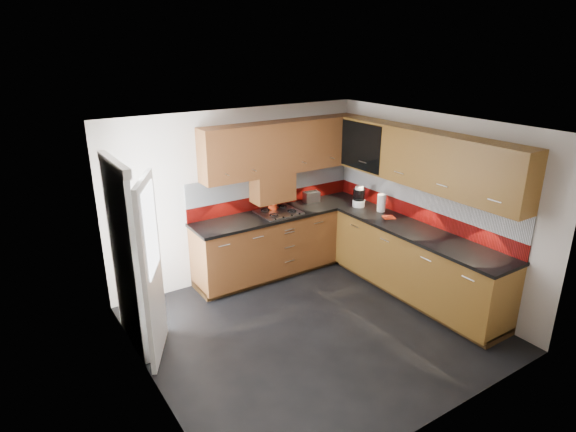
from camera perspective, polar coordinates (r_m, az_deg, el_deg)
room at (r=5.24m, az=3.25°, el=0.68°), size 4.00×3.80×2.64m
base_cabinets at (r=6.78m, az=6.78°, el=-4.49°), size 2.70×3.20×0.95m
countertop at (r=6.58m, az=6.93°, el=-0.73°), size 2.72×3.22×0.04m
backsplash at (r=6.78m, az=7.27°, el=2.49°), size 2.70×3.20×0.54m
upper_cabinets at (r=6.48m, az=8.04°, el=7.40°), size 2.50×3.20×0.72m
extractor_hood at (r=6.84m, az=-1.86°, el=3.42°), size 0.60×0.33×0.40m
glass_cabinet at (r=7.00m, az=9.51°, el=8.47°), size 0.32×0.80×0.66m
back_door at (r=5.34m, az=-17.55°, el=-5.33°), size 0.42×1.19×2.04m
gas_hob at (r=6.81m, az=-1.10°, el=0.46°), size 0.58×0.51×0.04m
utensil_pot at (r=6.89m, az=-1.89°, el=1.43°), size 0.12×0.12×0.44m
toaster at (r=7.27m, az=2.79°, el=2.29°), size 0.25×0.17×0.17m
food_processor at (r=7.13m, az=8.40°, el=2.20°), size 0.18×0.18×0.30m
paper_towel at (r=6.98m, az=11.01°, el=1.53°), size 0.15×0.15×0.25m
orange_cloth at (r=6.77m, az=11.86°, el=-0.15°), size 0.19×0.18×0.02m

